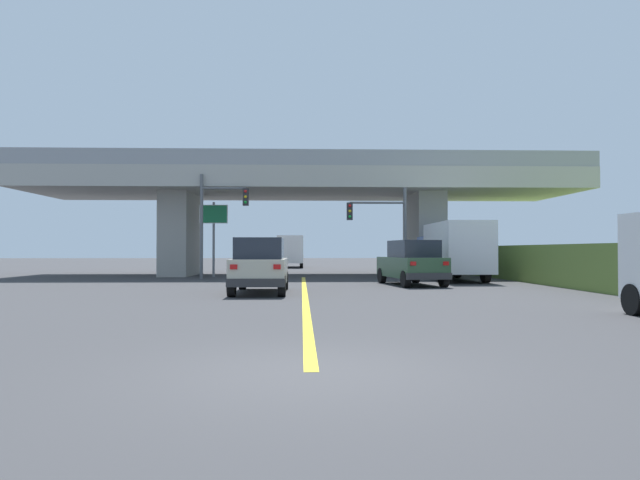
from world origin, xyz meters
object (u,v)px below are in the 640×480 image
suv_lead (260,265)px  traffic_signal_farside (217,214)px  semi_truck_distant (291,251)px  suv_crossing (412,263)px  traffic_signal_nearside (384,222)px  highway_sign (214,222)px  box_truck (454,250)px

suv_lead → traffic_signal_farside: size_ratio=0.83×
suv_lead → semi_truck_distant: size_ratio=0.70×
suv_crossing → semi_truck_distant: size_ratio=0.72×
traffic_signal_nearside → highway_sign: 10.12m
traffic_signal_farside → semi_truck_distant: bearing=80.2°
traffic_signal_farside → semi_truck_distant: 21.62m
semi_truck_distant → highway_sign: bearing=-102.7°
semi_truck_distant → traffic_signal_nearside: bearing=-75.5°
traffic_signal_nearside → semi_truck_distant: (-5.55, 21.41, -1.60)m
suv_crossing → highway_sign: size_ratio=1.10×
suv_crossing → highway_sign: highway_sign is taller
suv_crossing → traffic_signal_nearside: traffic_signal_nearside is taller
suv_lead → suv_crossing: (6.50, 4.50, -0.00)m
traffic_signal_farside → semi_truck_distant: (3.66, 21.21, -2.06)m
suv_crossing → highway_sign: bearing=132.5°
traffic_signal_nearside → highway_sign: bearing=164.9°
traffic_signal_nearside → highway_sign: size_ratio=1.14×
suv_lead → semi_truck_distant: bearing=89.0°
suv_crossing → traffic_signal_nearside: bearing=86.0°
traffic_signal_farside → box_truck: bearing=-9.4°
traffic_signal_nearside → traffic_signal_farside: (-9.21, 0.20, 0.46)m
traffic_signal_nearside → semi_truck_distant: size_ratio=0.74×
traffic_signal_farside → semi_truck_distant: size_ratio=0.85×
traffic_signal_farside → highway_sign: bearing=102.8°
suv_crossing → traffic_signal_nearside: 6.10m
box_truck → semi_truck_distant: box_truck is taller
suv_lead → semi_truck_distant: 31.62m
suv_lead → box_truck: box_truck is taller
traffic_signal_nearside → suv_lead: bearing=-120.8°
suv_lead → highway_sign: 13.55m
suv_lead → highway_sign: highway_sign is taller
suv_crossing → box_truck: bearing=44.2°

